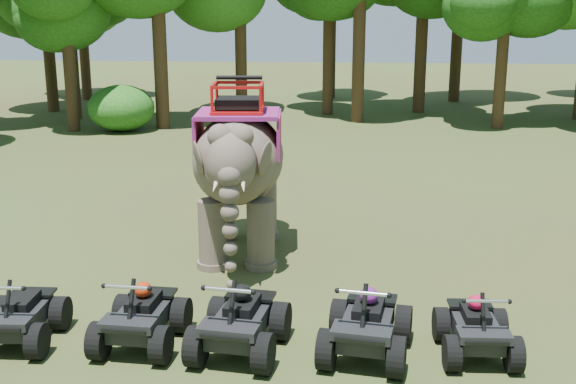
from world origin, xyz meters
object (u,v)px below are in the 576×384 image
at_px(atv_1, 141,309).
at_px(atv_2, 240,313).
at_px(atv_0, 19,308).
at_px(atv_4, 477,321).
at_px(atv_3, 367,316).
at_px(elephant, 239,168).

height_order(atv_1, atv_2, atv_2).
bearing_deg(atv_1, atv_0, -174.44).
xyz_separation_m(atv_2, atv_4, (3.63, 0.22, -0.08)).
xyz_separation_m(atv_0, atv_3, (5.50, 0.04, 0.06)).
height_order(elephant, atv_0, elephant).
relative_size(atv_3, atv_4, 1.14).
bearing_deg(atv_0, elephant, 55.86).
relative_size(elephant, atv_4, 2.90).
height_order(elephant, atv_1, elephant).
relative_size(elephant, atv_1, 2.68).
xyz_separation_m(atv_0, atv_4, (7.18, 0.19, -0.02)).
bearing_deg(atv_2, atv_1, -176.46).
bearing_deg(elephant, atv_2, -85.96).
height_order(elephant, atv_3, elephant).
bearing_deg(atv_3, atv_2, -169.40).
xyz_separation_m(elephant, atv_3, (2.65, -4.54, -1.23)).
xyz_separation_m(atv_2, atv_3, (1.95, 0.07, -0.00)).
relative_size(elephant, atv_0, 2.81).
bearing_deg(atv_2, atv_3, 9.21).
distance_m(atv_0, atv_2, 3.55).
distance_m(atv_2, atv_4, 3.64).
relative_size(atv_0, atv_1, 0.95).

